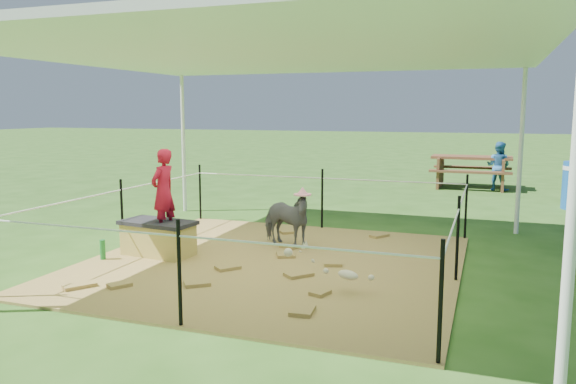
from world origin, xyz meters
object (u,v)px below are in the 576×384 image
(pony, at_px, (285,219))
(distant_person, at_px, (498,166))
(straw_bale, at_px, (158,240))
(woman, at_px, (163,184))
(foal, at_px, (348,273))
(picnic_table_near, at_px, (471,172))
(green_bottle, at_px, (103,250))

(pony, xyz_separation_m, distant_person, (2.89, 7.26, 0.18))
(straw_bale, relative_size, woman, 0.83)
(straw_bale, relative_size, foal, 1.18)
(foal, height_order, distant_person, distant_person)
(distant_person, bearing_deg, straw_bale, 84.07)
(straw_bale, xyz_separation_m, woman, (0.10, -0.00, 0.76))
(pony, distance_m, distant_person, 7.81)
(woman, xyz_separation_m, pony, (1.33, 1.01, -0.57))
(pony, height_order, picnic_table_near, pony)
(green_bottle, xyz_separation_m, foal, (3.31, -0.23, 0.09))
(foal, bearing_deg, picnic_table_near, 108.90)
(straw_bale, relative_size, picnic_table_near, 0.48)
(straw_bale, distance_m, foal, 2.85)
(pony, bearing_deg, picnic_table_near, 4.45)
(straw_bale, distance_m, picnic_table_near, 9.29)
(straw_bale, height_order, woman, woman)
(foal, distance_m, picnic_table_near, 9.26)
(woman, xyz_separation_m, foal, (2.66, -0.68, -0.75))
(straw_bale, bearing_deg, distant_person, 62.39)
(picnic_table_near, height_order, distant_person, distant_person)
(straw_bale, height_order, picnic_table_near, picnic_table_near)
(pony, distance_m, foal, 2.16)
(woman, distance_m, foal, 2.85)
(green_bottle, relative_size, distant_person, 0.22)
(foal, bearing_deg, pony, 152.75)
(woman, height_order, distant_person, woman)
(foal, bearing_deg, green_bottle, -159.41)
(green_bottle, height_order, pony, pony)
(foal, bearing_deg, distant_person, 104.74)
(foal, bearing_deg, woman, -169.79)
(foal, bearing_deg, straw_bale, -169.28)
(picnic_table_near, bearing_deg, distant_person, -21.66)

